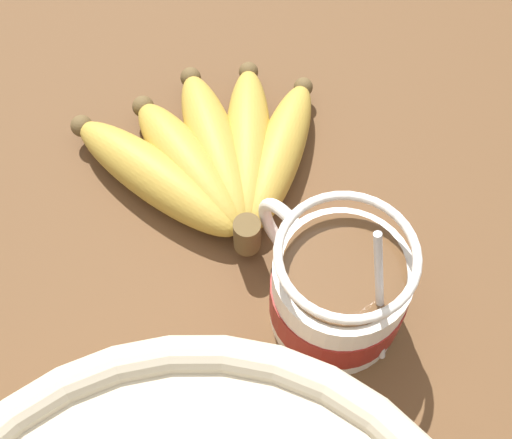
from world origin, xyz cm
name	(u,v)px	position (x,y,z in cm)	size (l,w,h in cm)	color
table	(276,308)	(0.00, 0.00, 1.47)	(93.21, 93.21, 2.94)	brown
coffee_mug	(337,290)	(-3.31, -2.36, 6.98)	(13.04, 9.23, 14.33)	white
banana_bunch	(213,158)	(11.74, -3.41, 4.87)	(18.46, 19.42, 4.35)	brown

